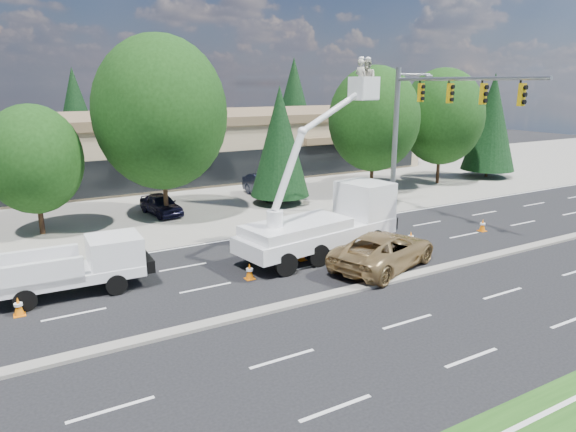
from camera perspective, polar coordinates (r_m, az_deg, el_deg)
ground at (r=20.94m, az=7.15°, el=-8.24°), size 140.00×140.00×0.00m
concrete_apron at (r=38.10m, az=-11.17°, el=2.03°), size 140.00×22.00×0.01m
road_median at (r=20.92m, az=7.15°, el=-8.09°), size 120.00×0.55×0.12m
strip_mall at (r=47.10m, az=-15.33°, el=7.63°), size 50.40×15.40×5.50m
tree_front_c at (r=30.63m, az=-26.41°, el=5.64°), size 5.09×5.09×7.07m
tree_front_d at (r=31.62m, az=-13.97°, el=11.05°), size 7.85×7.85×10.90m
tree_front_e at (r=34.86m, az=-0.92°, el=8.27°), size 4.04×4.04×7.96m
tree_front_f at (r=39.24m, az=9.53°, el=10.58°), size 6.77×6.77×9.39m
tree_front_g at (r=44.00m, az=16.73°, el=10.52°), size 6.71×6.71×9.32m
tree_front_h at (r=48.55m, az=21.65°, el=9.67°), size 4.55×4.55×8.96m
tree_back_b at (r=57.92m, az=-22.51°, el=10.61°), size 4.92×4.92×9.71m
tree_back_c at (r=61.39m, az=-9.25°, el=11.72°), size 4.98×4.98×9.82m
tree_back_d at (r=66.57m, az=0.66°, el=12.77°), size 5.71×5.71×11.26m
signal_mast at (r=31.30m, az=14.62°, el=10.39°), size 2.76×10.16×9.00m
utility_pickup at (r=21.98m, az=-22.01°, el=-5.68°), size 5.59×2.35×2.12m
bucket_truck at (r=24.94m, az=4.90°, el=0.48°), size 8.91×3.85×9.29m
traffic_cone_a at (r=20.92m, az=-27.76°, el=-8.90°), size 0.40×0.40×0.70m
traffic_cone_b at (r=21.90m, az=-4.29°, el=-6.16°), size 0.40×0.40×0.70m
traffic_cone_c at (r=24.13m, az=1.53°, el=-4.15°), size 0.40×0.40×0.70m
traffic_cone_d at (r=27.19m, az=13.48°, el=-2.39°), size 0.40×0.40×0.70m
traffic_cone_e at (r=30.81m, az=20.81°, el=-0.96°), size 0.40×0.40×0.70m
minivan at (r=23.46m, az=10.61°, el=-3.74°), size 6.40×4.47×1.62m
parked_car_west at (r=33.35m, az=-13.93°, el=1.27°), size 2.09×4.09×1.33m
parked_car_east at (r=37.38m, az=-2.39°, el=3.36°), size 1.95×5.15×1.68m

